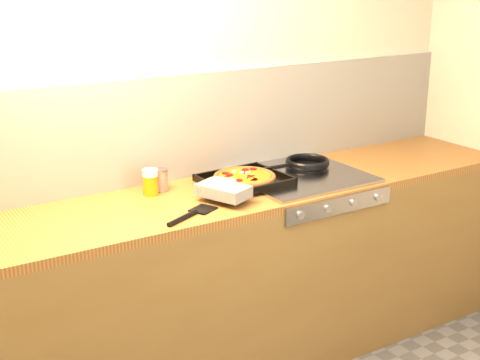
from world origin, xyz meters
TOP-DOWN VIEW (x-y plane):
  - room_shell at (0.00, 1.39)m, footprint 3.20×3.20m
  - counter_run at (0.00, 1.10)m, footprint 3.20×0.62m
  - stovetop at (0.45, 1.10)m, footprint 0.60×0.56m
  - pizza_on_tray at (0.10, 1.09)m, footprint 0.49×0.44m
  - frying_pan at (0.55, 1.18)m, footprint 0.37×0.23m
  - tomato_can at (-0.21, 1.27)m, footprint 0.09×0.09m
  - juice_glass at (-0.27, 1.24)m, footprint 0.08×0.08m
  - wooden_spoon at (0.16, 1.27)m, footprint 0.30×0.09m
  - black_spatula at (-0.24, 0.91)m, footprint 0.28×0.17m

SIDE VIEW (x-z plane):
  - counter_run at x=0.00m, z-range 0.00..0.90m
  - stovetop at x=0.45m, z-range 0.90..0.92m
  - black_spatula at x=-0.24m, z-range 0.90..0.92m
  - wooden_spoon at x=0.16m, z-range 0.90..0.92m
  - frying_pan at x=0.55m, z-range 0.92..0.95m
  - pizza_on_tray at x=0.10m, z-range 0.91..0.97m
  - tomato_can at x=-0.21m, z-range 0.90..1.00m
  - juice_glass at x=-0.27m, z-range 0.90..1.02m
  - room_shell at x=0.00m, z-range -0.45..2.75m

